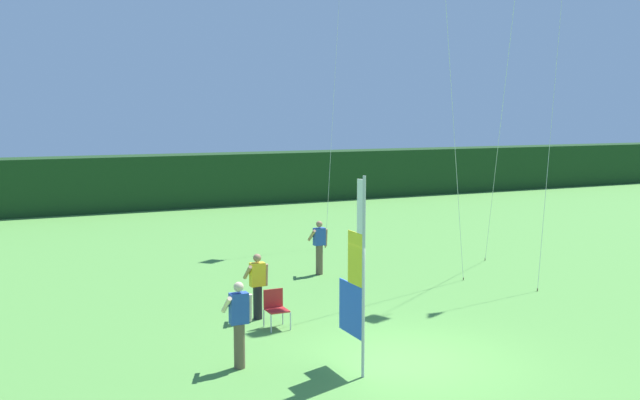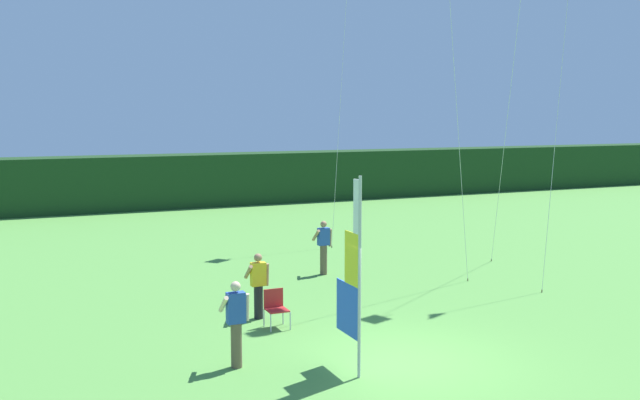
% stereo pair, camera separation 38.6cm
% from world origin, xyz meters
% --- Properties ---
extents(ground_plane, '(120.00, 120.00, 0.00)m').
position_xyz_m(ground_plane, '(0.00, 0.00, 0.00)').
color(ground_plane, '#518E3D').
extents(distant_treeline, '(80.00, 2.40, 2.81)m').
position_xyz_m(distant_treeline, '(0.00, 25.89, 1.40)').
color(distant_treeline, '#193819').
rests_on(distant_treeline, ground).
extents(banner_flag, '(0.06, 1.03, 3.86)m').
position_xyz_m(banner_flag, '(-1.23, -0.15, 1.85)').
color(banner_flag, '#B7B7BC').
rests_on(banner_flag, ground).
extents(person_near_banner, '(0.55, 0.48, 1.62)m').
position_xyz_m(person_near_banner, '(-1.73, 4.05, 0.86)').
color(person_near_banner, black).
rests_on(person_near_banner, ground).
extents(person_mid_field, '(0.55, 0.48, 1.69)m').
position_xyz_m(person_mid_field, '(1.67, 7.82, 0.90)').
color(person_mid_field, brown).
rests_on(person_mid_field, ground).
extents(person_far_left, '(0.55, 0.48, 1.74)m').
position_xyz_m(person_far_left, '(-3.21, 1.02, 0.93)').
color(person_far_left, brown).
rests_on(person_far_left, ground).
extents(folding_chair, '(0.51, 0.51, 0.89)m').
position_xyz_m(folding_chair, '(-1.59, 3.23, 0.51)').
color(folding_chair, '#BCBCC1').
rests_on(folding_chair, ground).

